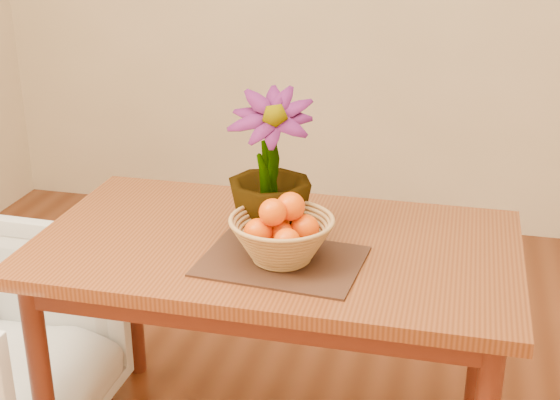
# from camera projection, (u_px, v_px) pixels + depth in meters

# --- Properties ---
(table) EXTENTS (1.40, 0.80, 0.75)m
(table) POSITION_uv_depth(u_px,v_px,m) (275.00, 268.00, 2.30)
(table) COLOR brown
(table) RESTS_ON floor
(placemat) EXTENTS (0.46, 0.36, 0.01)m
(placemat) POSITION_uv_depth(u_px,v_px,m) (282.00, 261.00, 2.14)
(placemat) COLOR #371E14
(placemat) RESTS_ON table
(wicker_basket) EXTENTS (0.29, 0.29, 0.12)m
(wicker_basket) POSITION_uv_depth(u_px,v_px,m) (282.00, 241.00, 2.12)
(wicker_basket) COLOR #AE8848
(wicker_basket) RESTS_ON placemat
(orange_pile) EXTENTS (0.20, 0.19, 0.14)m
(orange_pile) POSITION_uv_depth(u_px,v_px,m) (282.00, 224.00, 2.10)
(orange_pile) COLOR #DB4B03
(orange_pile) RESTS_ON wicker_basket
(potted_plant) EXTENTS (0.27, 0.27, 0.44)m
(potted_plant) POSITION_uv_depth(u_px,v_px,m) (270.00, 167.00, 2.21)
(potted_plant) COLOR #1B4614
(potted_plant) RESTS_ON table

